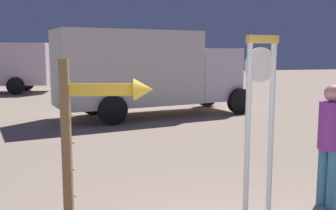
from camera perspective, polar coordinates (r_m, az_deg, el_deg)
name	(u,v)px	position (r m, az deg, el deg)	size (l,w,h in m)	color
standing_clock	(260,108)	(5.09, 13.41, -0.43)	(0.44, 0.14, 2.39)	white
arrow_sign	(98,122)	(4.45, -10.34, -2.44)	(1.05, 0.40, 2.11)	brown
person_near_clock	(330,140)	(5.83, 22.81, -4.78)	(0.33, 0.33, 1.74)	teal
box_truck_near	(147,70)	(13.25, -3.18, 5.18)	(6.94, 3.65, 2.88)	silver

